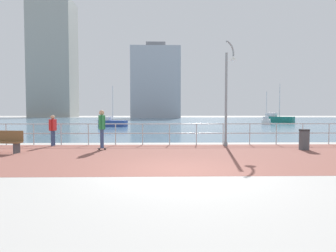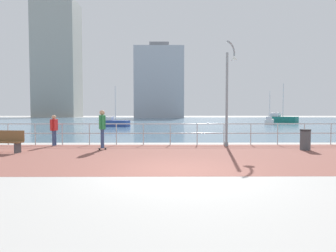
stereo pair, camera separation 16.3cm
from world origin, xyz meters
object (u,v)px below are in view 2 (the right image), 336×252
object	(u,v)px
bystander	(54,128)
sailboat_yellow	(269,121)
skateboarder	(102,126)
sailboat_gray	(282,119)
lamppost	(229,88)
trash_bin	(305,140)
park_bench	(4,141)
sailboat_navy	(115,123)

from	to	relation	value
bystander	sailboat_yellow	xyz separation A→B (m)	(20.56, 26.10, -0.45)
skateboarder	sailboat_gray	bearing A→B (deg)	57.25
lamppost	sailboat_gray	bearing A→B (deg)	63.73
trash_bin	sailboat_gray	bearing A→B (deg)	69.00
skateboarder	bystander	bearing A→B (deg)	149.52
lamppost	sailboat_yellow	distance (m)	28.86
lamppost	park_bench	bearing A→B (deg)	-166.56
sailboat_navy	sailboat_gray	distance (m)	29.32
bystander	trash_bin	size ratio (longest dim) A/B	1.66
bystander	park_bench	bearing A→B (deg)	-113.29
trash_bin	sailboat_gray	world-z (taller)	sailboat_gray
lamppost	trash_bin	xyz separation A→B (m)	(3.05, -1.67, -2.42)
park_bench	lamppost	bearing A→B (deg)	13.44
trash_bin	sailboat_gray	distance (m)	37.83
bystander	lamppost	bearing A→B (deg)	-0.96
bystander	sailboat_navy	size ratio (longest dim) A/B	0.32
bystander	park_bench	xyz separation A→B (m)	(-1.08, -2.51, -0.42)
lamppost	sailboat_gray	xyz separation A→B (m)	(16.61, 33.65, -2.25)
trash_bin	park_bench	distance (m)	12.96
bystander	sailboat_navy	bearing A→B (deg)	91.64
park_bench	sailboat_navy	size ratio (longest dim) A/B	0.34
sailboat_gray	lamppost	bearing A→B (deg)	-116.27
park_bench	sailboat_yellow	bearing A→B (deg)	52.89
lamppost	skateboarder	world-z (taller)	lamppost
lamppost	trash_bin	distance (m)	4.23
park_bench	sailboat_gray	size ratio (longest dim) A/B	0.25
sailboat_navy	sailboat_gray	world-z (taller)	sailboat_gray
skateboarder	sailboat_navy	world-z (taller)	sailboat_navy
bystander	sailboat_gray	xyz separation A→B (m)	(25.42, 33.50, -0.27)
skateboarder	park_bench	distance (m)	4.03
lamppost	park_bench	world-z (taller)	lamppost
trash_bin	sailboat_navy	size ratio (longest dim) A/B	0.19
skateboarder	sailboat_yellow	world-z (taller)	sailboat_yellow
lamppost	sailboat_navy	size ratio (longest dim) A/B	1.07
sailboat_yellow	skateboarder	bearing A→B (deg)	-122.62
skateboarder	sailboat_navy	size ratio (longest dim) A/B	0.37
sailboat_navy	sailboat_gray	xyz separation A→B (m)	(25.99, 13.56, 0.17)
sailboat_yellow	park_bench	bearing A→B (deg)	-127.11
lamppost	skateboarder	xyz separation A→B (m)	(-6.01, -1.50, -1.81)
bystander	sailboat_yellow	world-z (taller)	sailboat_yellow
park_bench	skateboarder	bearing A→B (deg)	12.48
lamppost	skateboarder	bearing A→B (deg)	-165.94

